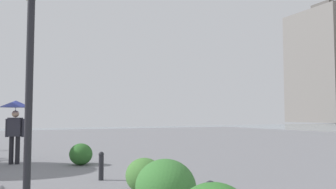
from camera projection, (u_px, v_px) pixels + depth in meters
building_highrise at (329, 67)px, 76.42m from camera, size 13.63×14.15×27.27m
lamppost at (30, 53)px, 6.47m from camera, size 0.98×0.28×4.16m
pedestrian at (15, 114)px, 10.72m from camera, size 1.00×1.00×2.03m
bollard_mid at (101, 165)px, 8.03m from camera, size 0.13×0.13×0.68m
shrub_round at (166, 188)px, 5.16m from camera, size 1.03×0.93×0.88m
shrub_wide at (144, 175)px, 6.69m from camera, size 0.82×0.74×0.70m
shrub_tall at (81, 154)px, 10.48m from camera, size 0.79×0.71×0.67m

